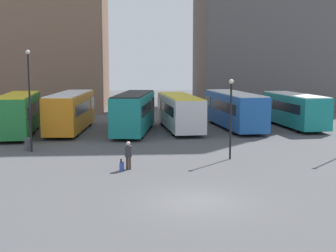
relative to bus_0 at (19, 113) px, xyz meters
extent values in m
plane|color=#4C4C4F|center=(12.00, -19.57, -1.80)|extent=(160.00, 160.00, 0.00)
cube|color=#237A38|center=(0.01, -0.08, -0.04)|extent=(3.24, 9.79, 2.98)
cube|color=black|center=(-0.31, 3.85, 0.33)|extent=(2.65, 1.97, 1.13)
cube|color=black|center=(0.08, -0.95, 0.33)|extent=(3.00, 6.34, 0.89)
cube|color=yellow|center=(0.01, -0.08, 1.49)|extent=(3.03, 9.58, 0.08)
cylinder|color=black|center=(-0.23, 2.89, -1.31)|extent=(2.45, 1.17, 0.98)
cylinder|color=black|center=(0.25, -3.06, -1.31)|extent=(2.45, 1.17, 0.98)
cube|color=orange|center=(4.00, 1.58, -0.05)|extent=(3.21, 10.40, 2.96)
cube|color=black|center=(4.29, 5.78, 0.32)|extent=(2.65, 2.06, 1.12)
cube|color=black|center=(3.93, 0.66, 0.32)|extent=(2.98, 6.72, 0.89)
cube|color=white|center=(4.00, 1.58, 1.47)|extent=(2.99, 10.18, 0.08)
cylinder|color=black|center=(4.22, 4.75, -1.30)|extent=(2.45, 1.16, 0.99)
cylinder|color=black|center=(3.77, -1.59, -1.30)|extent=(2.45, 1.16, 0.99)
cube|color=#19847F|center=(9.42, 0.38, -0.04)|extent=(3.86, 10.03, 2.99)
cube|color=black|center=(10.02, 4.34, 0.34)|extent=(2.70, 2.15, 1.14)
cube|color=black|center=(9.29, -0.49, 0.34)|extent=(3.36, 6.55, 0.90)
cube|color=black|center=(9.42, 0.38, 1.50)|extent=(3.64, 9.80, 0.08)
cylinder|color=black|center=(9.88, 3.37, -1.32)|extent=(2.44, 1.30, 0.96)
cylinder|color=black|center=(8.97, -2.62, -1.32)|extent=(2.44, 1.30, 0.96)
cube|color=silver|center=(13.42, 1.70, -0.17)|extent=(3.30, 10.34, 2.67)
cube|color=black|center=(13.09, 5.86, 0.17)|extent=(2.67, 2.07, 1.02)
cube|color=black|center=(13.50, 0.79, 0.17)|extent=(3.03, 6.69, 0.80)
cube|color=yellow|center=(13.42, 1.70, 1.21)|extent=(3.08, 10.12, 0.08)
cylinder|color=black|center=(13.17, 4.84, -1.26)|extent=(2.47, 1.26, 1.08)
cylinder|color=black|center=(13.68, -1.44, -1.26)|extent=(2.47, 1.26, 1.08)
cube|color=#1E56A3|center=(18.41, 2.28, -0.08)|extent=(3.59, 10.99, 2.86)
cube|color=black|center=(17.98, 6.68, 0.28)|extent=(2.78, 2.22, 1.09)
cube|color=black|center=(18.50, 1.31, 0.28)|extent=(3.25, 7.13, 0.86)
cube|color=white|center=(18.41, 2.28, 1.39)|extent=(3.37, 10.76, 0.08)
cylinder|color=black|center=(18.08, 5.61, -1.28)|extent=(2.55, 1.27, 1.04)
cylinder|color=black|center=(18.73, -1.05, -1.28)|extent=(2.55, 1.27, 1.04)
cube|color=#19847F|center=(24.00, 2.48, -0.16)|extent=(3.33, 9.61, 2.70)
cube|color=black|center=(23.65, 6.33, 0.17)|extent=(2.68, 1.96, 1.02)
cube|color=black|center=(24.08, 1.63, 0.17)|extent=(3.06, 6.24, 0.81)
cube|color=white|center=(24.00, 2.48, 1.22)|extent=(3.12, 9.41, 0.08)
cylinder|color=black|center=(23.74, 5.39, -1.28)|extent=(2.48, 1.26, 1.05)
cylinder|color=black|center=(24.26, -0.43, -1.28)|extent=(2.48, 1.26, 1.05)
cylinder|color=#4C3828|center=(8.99, -13.26, -1.44)|extent=(0.17, 0.17, 0.72)
cylinder|color=#4C3828|center=(9.14, -13.30, -1.44)|extent=(0.17, 0.17, 0.72)
cylinder|color=#2D2D33|center=(9.06, -13.28, -0.77)|extent=(0.50, 0.50, 0.62)
sphere|color=beige|center=(9.06, -13.28, -0.34)|extent=(0.23, 0.23, 0.23)
cube|color=#334CB2|center=(8.70, -13.64, -1.56)|extent=(0.24, 0.34, 0.48)
cube|color=black|center=(8.67, -13.74, -1.21)|extent=(0.09, 0.05, 0.22)
cylinder|color=black|center=(2.58, -7.63, 1.44)|extent=(0.12, 0.12, 6.48)
sphere|color=beige|center=(2.58, -7.63, 4.77)|extent=(0.28, 0.28, 0.28)
cylinder|color=black|center=(15.28, -10.95, 0.54)|extent=(0.12, 0.12, 4.68)
sphere|color=beige|center=(15.28, -10.95, 2.96)|extent=(0.28, 0.28, 0.28)
cylinder|color=#47474C|center=(2.26, -7.05, -1.37)|extent=(0.52, 0.52, 0.85)
camera|label=1|loc=(9.35, -38.85, 4.13)|focal=50.00mm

